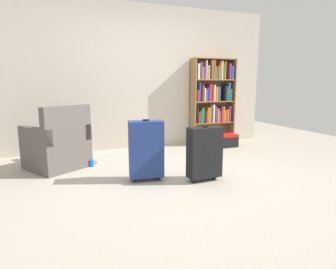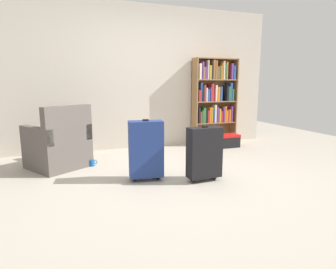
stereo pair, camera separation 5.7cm
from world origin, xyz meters
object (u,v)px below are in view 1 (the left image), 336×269
Objects in this scene: mug at (91,163)px; suitcase_black at (204,152)px; armchair at (58,146)px; suitcase_navy_blue at (146,149)px; storage_box at (226,140)px; bookshelf at (212,97)px.

suitcase_black is at bearing -41.27° from mug.
armchair is 1.27× the size of suitcase_navy_blue.
suitcase_navy_blue is at bearing -146.23° from storage_box.
suitcase_navy_blue is 0.72m from suitcase_black.
suitcase_black is (-1.17, -1.95, -0.58)m from bookshelf.
suitcase_black is (1.26, -1.11, 0.31)m from mug.
storage_box reaches higher than mug.
bookshelf reaches higher than mug.
bookshelf is at bearing 19.01° from mug.
storage_box is at bearing 33.77° from suitcase_navy_blue.
suitcase_navy_blue is at bearing -137.38° from bookshelf.
suitcase_black reaches higher than mug.
armchair is 1.41× the size of suitcase_black.
bookshelf reaches higher than armchair.
armchair reaches higher than suitcase_black.
mug is at bearing 124.98° from suitcase_navy_blue.
storage_box is 2.37m from suitcase_navy_blue.
bookshelf is 4.09× the size of storage_box.
armchair is 2.08m from suitcase_black.
bookshelf is 2.43× the size of suitcase_black.
suitcase_navy_blue is (1.03, -0.93, 0.08)m from armchair.
mug is at bearing -10.49° from armchair.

